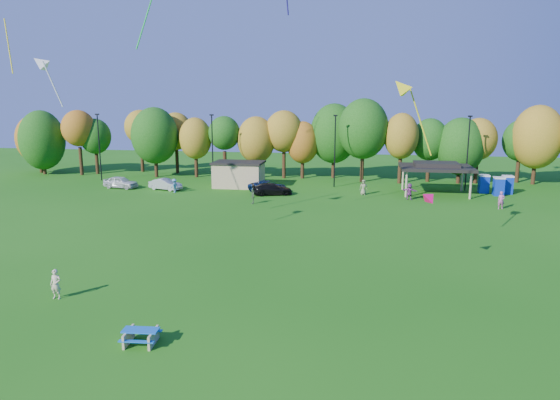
% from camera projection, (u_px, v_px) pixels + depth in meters
% --- Properties ---
extents(ground, '(160.00, 160.00, 0.00)m').
position_uv_depth(ground, '(249.00, 319.00, 25.36)').
color(ground, '#19600F').
rests_on(ground, ground).
extents(tree_line, '(93.57, 10.55, 11.15)m').
position_uv_depth(tree_line, '(315.00, 137.00, 68.37)').
color(tree_line, black).
rests_on(tree_line, ground).
extents(lamp_posts, '(64.50, 0.25, 9.09)m').
position_uv_depth(lamp_posts, '(335.00, 149.00, 62.76)').
color(lamp_posts, black).
rests_on(lamp_posts, ground).
extents(utility_building, '(6.30, 4.30, 3.25)m').
position_uv_depth(utility_building, '(239.00, 174.00, 63.39)').
color(utility_building, tan).
rests_on(utility_building, ground).
extents(pavilion, '(8.20, 6.20, 3.77)m').
position_uv_depth(pavilion, '(436.00, 167.00, 58.26)').
color(pavilion, tan).
rests_on(pavilion, ground).
extents(porta_potties, '(3.75, 2.70, 2.18)m').
position_uv_depth(porta_potties, '(497.00, 185.00, 58.67)').
color(porta_potties, '#0D2DAB').
rests_on(porta_potties, ground).
extents(picnic_table, '(1.72, 1.47, 0.70)m').
position_uv_depth(picnic_table, '(141.00, 335.00, 22.70)').
color(picnic_table, tan).
rests_on(picnic_table, ground).
extents(kite_flyer, '(0.63, 0.42, 1.70)m').
position_uv_depth(kite_flyer, '(56.00, 284.00, 27.80)').
color(kite_flyer, beige).
rests_on(kite_flyer, ground).
extents(car_a, '(4.66, 2.50, 1.51)m').
position_uv_depth(car_a, '(121.00, 182.00, 62.68)').
color(car_a, silver).
rests_on(car_a, ground).
extents(car_b, '(4.45, 2.59, 1.39)m').
position_uv_depth(car_b, '(165.00, 184.00, 61.44)').
color(car_b, '#AEAEB4').
rests_on(car_b, ground).
extents(car_c, '(5.23, 3.56, 1.33)m').
position_uv_depth(car_c, '(268.00, 187.00, 60.08)').
color(car_c, '#0C1F4C').
rests_on(car_c, ground).
extents(car_d, '(5.12, 3.30, 1.38)m').
position_uv_depth(car_d, '(272.00, 189.00, 58.21)').
color(car_d, black).
rests_on(car_d, ground).
extents(far_person_0, '(0.93, 0.66, 1.78)m').
position_uv_depth(far_person_0, '(363.00, 187.00, 58.25)').
color(far_person_0, '#7C845A').
rests_on(far_person_0, ground).
extents(far_person_1, '(0.72, 0.99, 1.55)m').
position_uv_depth(far_person_1, '(253.00, 197.00, 53.28)').
color(far_person_1, '#547849').
rests_on(far_person_1, ground).
extents(far_person_2, '(0.68, 0.46, 1.82)m').
position_uv_depth(far_person_2, '(501.00, 200.00, 50.67)').
color(far_person_2, '#B75698').
rests_on(far_person_2, ground).
extents(far_person_3, '(1.04, 1.24, 1.67)m').
position_uv_depth(far_person_3, '(174.00, 186.00, 59.60)').
color(far_person_3, teal).
rests_on(far_person_3, ground).
extents(far_person_4, '(1.80, 1.21, 1.86)m').
position_uv_depth(far_person_4, '(409.00, 191.00, 55.38)').
color(far_person_4, '#8C3A86').
rests_on(far_person_4, ground).
extents(kite_9, '(2.17, 1.18, 3.44)m').
position_uv_depth(kite_9, '(40.00, 63.00, 31.77)').
color(kite_9, silver).
extents(kite_12, '(1.39, 1.33, 1.13)m').
position_uv_depth(kite_12, '(427.00, 197.00, 30.88)').
color(kite_12, '#F30D64').
extents(kite_14, '(3.27, 1.55, 5.42)m').
position_uv_depth(kite_14, '(401.00, 88.00, 33.48)').
color(kite_14, gold).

